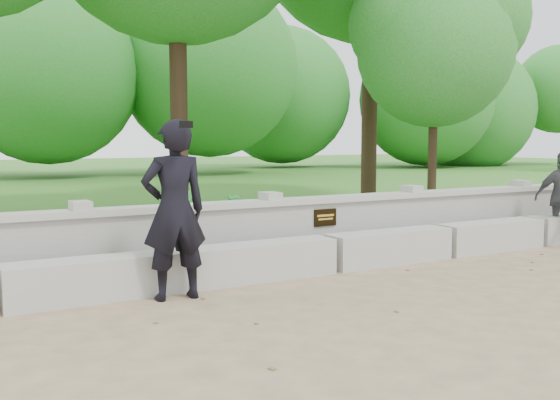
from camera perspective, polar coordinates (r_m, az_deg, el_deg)
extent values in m
plane|color=tan|center=(6.78, 13.77, -9.18)|extent=(80.00, 80.00, 0.00)
cube|color=#255A14|center=(19.35, -16.07, 0.63)|extent=(40.00, 22.00, 0.25)
cube|color=#ADABA3|center=(6.97, -16.38, -6.94)|extent=(1.90, 0.45, 0.45)
cube|color=#ADABA3|center=(7.67, -1.63, -5.59)|extent=(1.90, 0.45, 0.45)
cube|color=#ADABA3|center=(8.78, 10.00, -4.26)|extent=(1.90, 0.45, 0.45)
cube|color=#ADABA3|center=(10.16, 18.72, -3.14)|extent=(1.90, 0.45, 0.45)
cube|color=#A2A099|center=(8.73, 2.00, -3.00)|extent=(12.50, 0.25, 0.82)
cube|color=#ADABA3|center=(8.67, 2.01, -0.06)|extent=(12.50, 0.35, 0.08)
cube|color=black|center=(8.75, 4.16, -1.61)|extent=(0.36, 0.02, 0.24)
imported|color=black|center=(6.70, -9.66, -0.92)|extent=(0.72, 0.49, 1.92)
cube|color=black|center=(6.30, -8.58, 6.85)|extent=(0.14, 0.03, 0.07)
cylinder|color=#382619|center=(11.80, -9.26, 9.98)|extent=(0.32, 0.32, 4.77)
cylinder|color=#382619|center=(12.83, 13.78, 4.72)|extent=(0.18, 0.18, 2.62)
sphere|color=#205C1D|center=(12.98, 14.00, 14.26)|extent=(3.07, 3.07, 3.07)
cylinder|color=#382619|center=(14.91, 8.21, 10.23)|extent=(0.36, 0.36, 5.38)
imported|color=#29792E|center=(10.37, -7.94, -0.83)|extent=(0.44, 0.43, 0.63)
imported|color=#29792E|center=(12.79, 12.35, 0.11)|extent=(0.65, 0.65, 0.55)
imported|color=#29792E|center=(10.49, -4.53, -0.93)|extent=(0.40, 0.41, 0.55)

